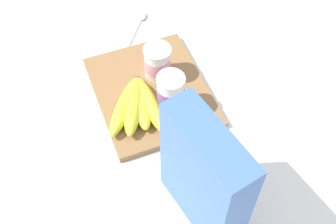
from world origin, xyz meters
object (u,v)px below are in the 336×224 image
(banana_bunch, at_px, (137,105))
(spoon, at_px, (139,23))
(yogurt_cup_back, at_px, (171,93))
(yogurt_cup_front, at_px, (157,62))
(cereal_box, at_px, (204,178))
(cutting_board, at_px, (152,92))

(banana_bunch, bearing_deg, spoon, 160.59)
(yogurt_cup_back, height_order, spoon, yogurt_cup_back)
(yogurt_cup_front, relative_size, banana_bunch, 0.47)
(cereal_box, distance_m, banana_bunch, 0.29)
(cutting_board, distance_m, spoon, 0.25)
(yogurt_cup_front, height_order, yogurt_cup_back, yogurt_cup_back)
(cutting_board, distance_m, yogurt_cup_front, 0.07)
(yogurt_cup_back, bearing_deg, yogurt_cup_front, 176.61)
(banana_bunch, distance_m, spoon, 0.31)
(yogurt_cup_front, bearing_deg, banana_bunch, -43.53)
(cutting_board, bearing_deg, cereal_box, -1.76)
(yogurt_cup_front, height_order, banana_bunch, yogurt_cup_front)
(cereal_box, height_order, banana_bunch, cereal_box)
(spoon, bearing_deg, cutting_board, -11.88)
(cereal_box, bearing_deg, spoon, 161.87)
(spoon, bearing_deg, yogurt_cup_front, -5.58)
(yogurt_cup_front, relative_size, yogurt_cup_back, 0.88)
(yogurt_cup_front, bearing_deg, cutting_board, -37.06)
(banana_bunch, xyz_separation_m, spoon, (-0.29, 0.10, -0.03))
(cereal_box, xyz_separation_m, yogurt_cup_front, (-0.36, 0.04, -0.08))
(cutting_board, relative_size, yogurt_cup_front, 3.64)
(cereal_box, height_order, yogurt_cup_back, cereal_box)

